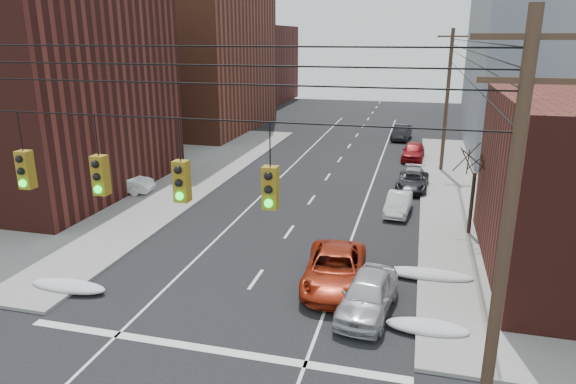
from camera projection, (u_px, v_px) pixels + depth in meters
The scene contains 21 objects.
sidewalk_nw at pixel (6, 164), 43.23m from camera, with size 40.00×40.00×0.15m, color gray.
building_brick_far at pixel (221, 64), 84.80m from camera, with size 22.00×18.00×12.00m, color #461A15.
building_glass at pixel (563, 32), 67.68m from camera, with size 20.00×18.00×22.00m, color gray.
utility_pole_right at pixel (502, 264), 10.84m from camera, with size 2.20×0.28×11.00m.
utility_pole_far at pixel (447, 99), 39.56m from camera, with size 2.20×0.28×11.00m.
traffic_signals at pixel (139, 176), 12.43m from camera, with size 17.00×0.42×2.02m.
bare_tree at pixel (472, 194), 27.34m from camera, with size 2.09×2.20×4.93m.
snow_nw at pixel (69, 286), 21.83m from camera, with size 3.50×1.08×0.42m, color silver.
snow_ne at pixel (427, 327), 18.75m from camera, with size 3.00×1.08×0.42m, color silver.
snow_east_far at pixel (427, 274), 22.92m from camera, with size 4.00×1.08×0.42m, color silver.
red_pickup at pixel (335, 269), 22.16m from camera, with size 2.55×5.54×1.54m, color maroon.
parked_car_a at pixel (368, 295), 19.94m from camera, with size 1.84×4.58×1.56m, color #B9B9BE.
parked_car_b at pixel (398, 204), 31.26m from camera, with size 1.34×3.84×1.27m, color silver.
parked_car_c at pixel (413, 181), 36.09m from camera, with size 2.07×4.48×1.25m, color black.
parked_car_d at pixel (413, 179), 36.78m from camera, with size 1.75×4.29×1.25m, color #A6A6AA.
parked_car_e at pixel (413, 151), 44.85m from camera, with size 1.82×4.54×1.55m, color maroon.
parked_car_f at pixel (401, 132), 53.72m from camera, with size 1.62×4.63×1.53m, color black.
lot_car_a at pixel (120, 182), 34.96m from camera, with size 1.54×4.43×1.46m, color white.
lot_car_b at pixel (137, 160), 41.08m from camera, with size 2.50×5.43×1.51m, color #B9B9BE.
lot_car_c at pixel (61, 169), 38.68m from camera, with size 1.77×4.36×1.26m, color black.
lot_car_d at pixel (130, 157), 42.18m from camera, with size 1.67×4.15×1.42m, color silver.
Camera 1 is at (6.59, -7.75, 10.41)m, focal length 32.00 mm.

